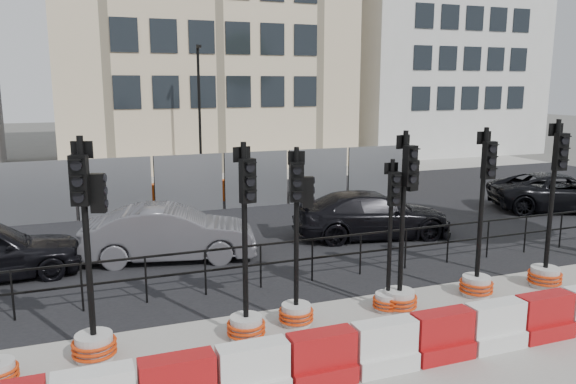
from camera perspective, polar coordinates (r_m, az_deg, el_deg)
name	(u,v)px	position (r m, az deg, el deg)	size (l,w,h in m)	color
ground	(335,301)	(11.65, 4.83, -10.97)	(120.00, 120.00, 0.00)	#51514C
sidewalk_near	(420,370)	(9.30, 13.23, -17.15)	(40.00, 6.00, 0.02)	gray
road	(240,222)	(17.91, -4.90, -3.08)	(40.00, 14.00, 0.03)	black
sidewalk_far	(186,178)	(26.51, -10.29, 1.37)	(40.00, 4.00, 0.02)	gray
building_white	(428,26)	(38.62, 14.07, 16.07)	(12.00, 9.06, 16.00)	silver
kerb_railing	(312,252)	(12.45, 2.49, -6.13)	(18.00, 0.04, 1.00)	black
heras_fencing	(205,187)	(20.22, -8.39, 0.49)	(14.33, 1.72, 2.00)	gray
lamp_post_far	(200,110)	(25.28, -8.98, 8.28)	(0.12, 0.56, 6.00)	black
barrier_row	(413,343)	(9.28, 12.62, -14.71)	(12.55, 0.50, 0.80)	#AD160D
traffic_signal_b	(92,310)	(9.51, -19.27, -11.22)	(0.71, 0.71, 3.59)	silver
traffic_signal_c	(246,301)	(9.76, -4.27, -10.96)	(0.67, 0.67, 3.42)	silver
traffic_signal_d	(297,285)	(10.26, 0.91, -9.39)	(0.64, 0.64, 3.27)	silver
traffic_signal_e	(389,281)	(11.08, 10.20, -8.90)	(0.59, 0.59, 2.98)	silver
traffic_signal_f	(401,270)	(11.06, 11.45, -7.77)	(0.69, 0.69, 3.50)	silver
traffic_signal_g	(478,263)	(12.26, 18.76, -6.82)	(0.69, 0.69, 3.50)	silver
traffic_signal_h	(547,254)	(13.35, 24.84, -5.71)	(0.71, 0.71, 3.63)	silver
car_b	(170,233)	(14.26, -11.89, -4.13)	(4.41, 2.31, 1.38)	#535358
car_c	(372,215)	(16.22, 8.54, -2.30)	(4.80, 2.64, 1.32)	black
car_d	(560,192)	(21.57, 25.94, -0.02)	(5.16, 3.74, 1.31)	black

